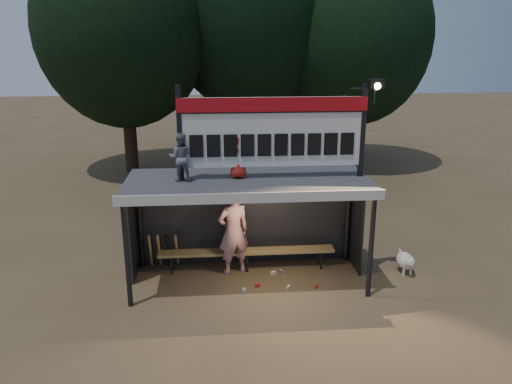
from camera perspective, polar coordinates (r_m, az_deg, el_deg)
The scene contains 13 objects.
ground at distance 11.10m, azimuth -0.87°, elevation -10.06°, with size 80.00×80.00×0.00m, color #4F3D27.
player at distance 11.07m, azimuth -2.59°, elevation -4.52°, with size 0.72×0.48×1.99m, color silver.
child_a at distance 10.08m, azimuth -8.61°, elevation 3.95°, with size 0.47×0.37×0.97m, color slate.
child_b at distance 10.20m, azimuth -2.06°, elevation 4.12°, with size 0.45×0.29×0.91m, color #AE221A.
dugout_shelter at distance 10.63m, azimuth -1.00°, elevation -0.55°, with size 5.10×2.08×2.32m.
scoreboard_assembly at distance 10.09m, azimuth 2.24°, elevation 7.14°, with size 4.10×0.27×1.99m.
bench at distance 11.41m, azimuth -1.07°, elevation -6.87°, with size 4.00×0.35×0.48m.
tree_left at distance 20.17m, azimuth -15.03°, elevation 17.69°, with size 6.46×6.46×9.27m.
tree_mid at distance 21.47m, azimuth -0.35°, elevation 19.88°, with size 7.22×7.22×10.36m.
tree_right at distance 21.15m, azimuth 11.25°, elevation 16.97°, with size 6.08×6.08×8.72m.
dog at distance 11.83m, azimuth 16.73°, elevation -7.55°, with size 0.36×0.81×0.49m.
bats at distance 11.71m, azimuth -10.52°, elevation -6.55°, with size 0.68×0.35×0.84m.
litter at distance 10.96m, azimuth 2.34°, elevation -10.22°, with size 1.64×0.99×0.08m.
Camera 1 is at (-0.66, -9.88, 5.02)m, focal length 35.00 mm.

